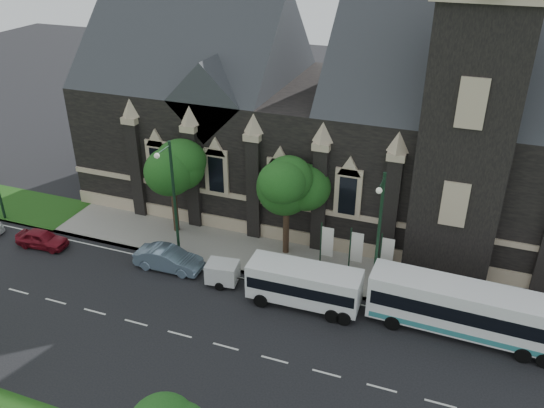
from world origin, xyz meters
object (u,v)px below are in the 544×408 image
at_px(shuttle_bus, 304,284).
at_px(banner_flag_left, 325,244).
at_px(tree_walk_left, 175,164).
at_px(tour_coach, 466,310).
at_px(street_lamp_near, 378,233).
at_px(box_trailer, 222,272).
at_px(banner_flag_center, 354,250).
at_px(banner_flag_right, 384,256).
at_px(sedan, 169,259).
at_px(tree_walk_right, 291,181).
at_px(street_lamp_mid, 172,196).
at_px(car_far_red, 42,239).

bearing_deg(shuttle_bus, banner_flag_left, 84.49).
xyz_separation_m(tree_walk_left, tour_coach, (21.43, -4.78, -3.96)).
xyz_separation_m(street_lamp_near, box_trailer, (-9.75, -1.55, -4.21)).
height_order(banner_flag_center, tour_coach, banner_flag_center).
bearing_deg(banner_flag_center, banner_flag_left, 180.00).
relative_size(tree_walk_left, tour_coach, 0.68).
height_order(tree_walk_left, banner_flag_right, tree_walk_left).
relative_size(banner_flag_left, sedan, 0.83).
relative_size(banner_flag_center, box_trailer, 1.31).
distance_m(street_lamp_near, tour_coach, 6.65).
bearing_deg(box_trailer, tree_walk_right, 52.55).
distance_m(street_lamp_mid, sedan, 4.50).
relative_size(sedan, car_far_red, 1.23).
height_order(tree_walk_right, street_lamp_mid, street_lamp_mid).
bearing_deg(car_far_red, box_trailer, -92.16).
bearing_deg(street_lamp_near, tour_coach, -11.74).
bearing_deg(sedan, box_trailer, -95.04).
xyz_separation_m(banner_flag_center, tour_coach, (7.34, -3.08, -0.61)).
bearing_deg(sedan, banner_flag_left, -74.13).
bearing_deg(banner_flag_left, tree_walk_left, 171.98).
bearing_deg(banner_flag_right, tree_walk_right, 166.40).
height_order(tree_walk_left, street_lamp_near, street_lamp_near).
height_order(tour_coach, shuttle_bus, tour_coach).
bearing_deg(tree_walk_right, tree_walk_left, -179.94).
bearing_deg(street_lamp_mid, street_lamp_near, 0.00).
relative_size(banner_flag_left, tour_coach, 0.36).
height_order(street_lamp_mid, box_trailer, street_lamp_mid).
bearing_deg(car_far_red, shuttle_bus, -93.35).
bearing_deg(tree_walk_left, banner_flag_center, -6.89).
height_order(street_lamp_mid, car_far_red, street_lamp_mid).
distance_m(shuttle_bus, sedan, 10.07).
bearing_deg(tree_walk_left, tour_coach, -12.57).
xyz_separation_m(tree_walk_right, car_far_red, (-17.49, -5.63, -5.15)).
relative_size(banner_flag_left, box_trailer, 1.31).
height_order(street_lamp_near, banner_flag_left, street_lamp_near).
bearing_deg(tree_walk_right, tour_coach, -21.09).
bearing_deg(shuttle_bus, tree_walk_left, 154.06).
xyz_separation_m(banner_flag_left, box_trailer, (-6.04, -3.45, -1.48)).
bearing_deg(tree_walk_left, street_lamp_mid, -63.53).
bearing_deg(banner_flag_right, tree_walk_left, 173.96).
distance_m(tree_walk_left, banner_flag_right, 16.52).
height_order(street_lamp_mid, sedan, street_lamp_mid).
distance_m(tree_walk_right, banner_flag_center, 6.36).
height_order(banner_flag_left, car_far_red, banner_flag_left).
bearing_deg(sedan, tree_walk_right, -57.16).
bearing_deg(car_far_red, street_lamp_mid, -82.91).
xyz_separation_m(tour_coach, sedan, (-19.63, -0.10, -0.98)).
distance_m(tree_walk_right, sedan, 10.06).
bearing_deg(box_trailer, tour_coach, -6.23).
bearing_deg(car_far_red, banner_flag_left, -83.20).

